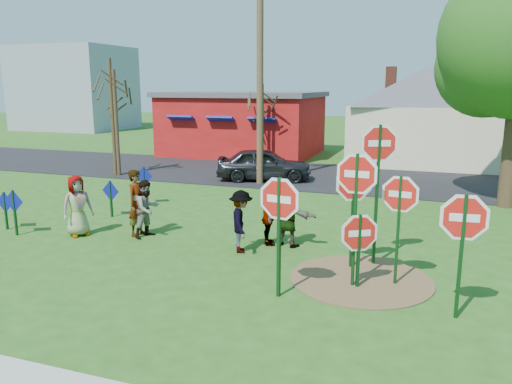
{
  "coord_description": "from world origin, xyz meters",
  "views": [
    {
      "loc": [
        5.77,
        -11.79,
        4.3
      ],
      "look_at": [
        1.07,
        1.62,
        1.25
      ],
      "focal_mm": 35.0,
      "sensor_mm": 36.0,
      "label": 1
    }
  ],
  "objects_px": {
    "stop_sign_d": "(400,203)",
    "stop_sign_c": "(356,189)",
    "stop_sign_a": "(279,210)",
    "person_b": "(137,203)",
    "person_a": "(77,206)",
    "utility_pole": "(260,72)",
    "stop_sign_b": "(379,159)",
    "suv": "(264,164)"
  },
  "relations": [
    {
      "from": "stop_sign_a",
      "to": "person_b",
      "type": "relative_size",
      "value": 1.38
    },
    {
      "from": "utility_pole",
      "to": "stop_sign_a",
      "type": "bearing_deg",
      "value": -69.26
    },
    {
      "from": "stop_sign_a",
      "to": "person_a",
      "type": "distance_m",
      "value": 7.15
    },
    {
      "from": "stop_sign_a",
      "to": "person_b",
      "type": "height_order",
      "value": "stop_sign_a"
    },
    {
      "from": "stop_sign_b",
      "to": "person_b",
      "type": "distance_m",
      "value": 6.97
    },
    {
      "from": "person_a",
      "to": "suv",
      "type": "bearing_deg",
      "value": 18.06
    },
    {
      "from": "stop_sign_d",
      "to": "stop_sign_c",
      "type": "bearing_deg",
      "value": -148.91
    },
    {
      "from": "person_b",
      "to": "suv",
      "type": "height_order",
      "value": "person_b"
    },
    {
      "from": "stop_sign_d",
      "to": "person_a",
      "type": "distance_m",
      "value": 9.07
    },
    {
      "from": "stop_sign_d",
      "to": "person_a",
      "type": "bearing_deg",
      "value": -177.98
    },
    {
      "from": "person_b",
      "to": "suv",
      "type": "distance_m",
      "value": 9.33
    },
    {
      "from": "stop_sign_c",
      "to": "stop_sign_a",
      "type": "bearing_deg",
      "value": -140.69
    },
    {
      "from": "stop_sign_b",
      "to": "stop_sign_c",
      "type": "distance_m",
      "value": 1.62
    },
    {
      "from": "utility_pole",
      "to": "suv",
      "type": "bearing_deg",
      "value": 94.99
    },
    {
      "from": "person_a",
      "to": "utility_pole",
      "type": "distance_m",
      "value": 10.23
    },
    {
      "from": "stop_sign_a",
      "to": "suv",
      "type": "height_order",
      "value": "stop_sign_a"
    },
    {
      "from": "suv",
      "to": "utility_pole",
      "type": "distance_m",
      "value": 4.18
    },
    {
      "from": "stop_sign_a",
      "to": "person_a",
      "type": "xyz_separation_m",
      "value": [
        -6.74,
        2.18,
        -0.95
      ]
    },
    {
      "from": "stop_sign_c",
      "to": "person_b",
      "type": "height_order",
      "value": "stop_sign_c"
    },
    {
      "from": "stop_sign_c",
      "to": "person_b",
      "type": "distance_m",
      "value": 6.82
    },
    {
      "from": "stop_sign_c",
      "to": "utility_pole",
      "type": "distance_m",
      "value": 11.98
    },
    {
      "from": "stop_sign_d",
      "to": "stop_sign_a",
      "type": "bearing_deg",
      "value": -140.48
    },
    {
      "from": "utility_pole",
      "to": "stop_sign_b",
      "type": "bearing_deg",
      "value": -55.74
    },
    {
      "from": "stop_sign_c",
      "to": "suv",
      "type": "relative_size",
      "value": 0.72
    },
    {
      "from": "stop_sign_c",
      "to": "person_a",
      "type": "distance_m",
      "value": 8.29
    },
    {
      "from": "stop_sign_a",
      "to": "suv",
      "type": "relative_size",
      "value": 0.62
    },
    {
      "from": "suv",
      "to": "stop_sign_a",
      "type": "bearing_deg",
      "value": -176.75
    },
    {
      "from": "stop_sign_a",
      "to": "stop_sign_c",
      "type": "bearing_deg",
      "value": 46.77
    },
    {
      "from": "person_a",
      "to": "person_b",
      "type": "distance_m",
      "value": 1.73
    },
    {
      "from": "stop_sign_c",
      "to": "person_a",
      "type": "xyz_separation_m",
      "value": [
        -8.11,
        1.13,
        -1.27
      ]
    },
    {
      "from": "stop_sign_c",
      "to": "stop_sign_d",
      "type": "bearing_deg",
      "value": 26.2
    },
    {
      "from": "utility_pole",
      "to": "stop_sign_d",
      "type": "bearing_deg",
      "value": -56.46
    },
    {
      "from": "stop_sign_d",
      "to": "utility_pole",
      "type": "relative_size",
      "value": 0.28
    },
    {
      "from": "stop_sign_d",
      "to": "person_a",
      "type": "relative_size",
      "value": 1.45
    },
    {
      "from": "stop_sign_b",
      "to": "person_b",
      "type": "bearing_deg",
      "value": 157.63
    },
    {
      "from": "stop_sign_a",
      "to": "suv",
      "type": "xyz_separation_m",
      "value": [
        -4.34,
        12.08,
        -1.07
      ]
    },
    {
      "from": "stop_sign_a",
      "to": "person_b",
      "type": "xyz_separation_m",
      "value": [
        -5.12,
        2.79,
        -0.87
      ]
    },
    {
      "from": "stop_sign_b",
      "to": "stop_sign_d",
      "type": "height_order",
      "value": "stop_sign_b"
    },
    {
      "from": "stop_sign_b",
      "to": "suv",
      "type": "distance_m",
      "value": 11.38
    },
    {
      "from": "stop_sign_c",
      "to": "suv",
      "type": "xyz_separation_m",
      "value": [
        -5.71,
        11.03,
        -1.39
      ]
    },
    {
      "from": "stop_sign_b",
      "to": "person_b",
      "type": "height_order",
      "value": "stop_sign_b"
    },
    {
      "from": "stop_sign_d",
      "to": "suv",
      "type": "bearing_deg",
      "value": 128.46
    }
  ]
}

